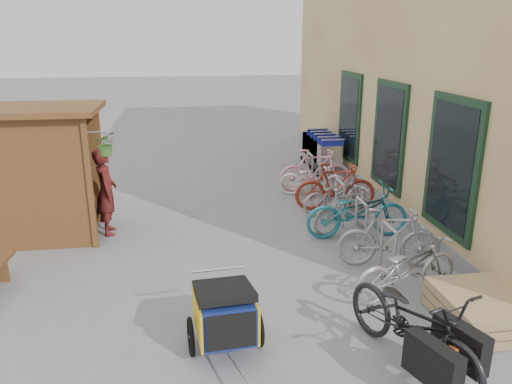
{
  "coord_description": "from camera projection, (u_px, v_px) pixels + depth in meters",
  "views": [
    {
      "loc": [
        -0.68,
        -6.57,
        3.58
      ],
      "look_at": [
        0.5,
        1.5,
        1.0
      ],
      "focal_mm": 35.0,
      "sensor_mm": 36.0,
      "label": 1
    }
  ],
  "objects": [
    {
      "name": "ground",
      "position": [
        237.0,
        288.0,
        7.37
      ],
      "size": [
        80.0,
        80.0,
        0.0
      ],
      "primitive_type": "plane",
      "color": "gray"
    },
    {
      "name": "building",
      "position": [
        495.0,
        39.0,
        11.46
      ],
      "size": [
        6.07,
        13.0,
        7.0
      ],
      "color": "#D3C079",
      "rests_on": "ground"
    },
    {
      "name": "kiosk",
      "position": [
        36.0,
        155.0,
        8.78
      ],
      "size": [
        2.49,
        1.65,
        2.4
      ],
      "color": "brown",
      "rests_on": "ground"
    },
    {
      "name": "bike_rack",
      "position": [
        340.0,
        198.0,
        9.8
      ],
      "size": [
        0.05,
        5.35,
        0.86
      ],
      "color": "#A5A8AD",
      "rests_on": "ground"
    },
    {
      "name": "pallet_stack",
      "position": [
        481.0,
        309.0,
        6.4
      ],
      "size": [
        1.0,
        1.2,
        0.4
      ],
      "color": "tan",
      "rests_on": "ground"
    },
    {
      "name": "shopping_carts",
      "position": [
        320.0,
        147.0,
        13.7
      ],
      "size": [
        0.61,
        2.42,
        1.09
      ],
      "color": "silver",
      "rests_on": "ground"
    },
    {
      "name": "child_trailer",
      "position": [
        225.0,
        312.0,
        5.82
      ],
      "size": [
        0.9,
        1.49,
        0.87
      ],
      "rotation": [
        0.0,
        0.0,
        0.09
      ],
      "color": "navy",
      "rests_on": "ground"
    },
    {
      "name": "cargo_bike",
      "position": [
        414.0,
        324.0,
        5.5
      ],
      "size": [
        1.32,
        2.14,
        1.06
      ],
      "rotation": [
        0.0,
        0.0,
        0.33
      ],
      "color": "black",
      "rests_on": "ground"
    },
    {
      "name": "person_kiosk",
      "position": [
        106.0,
        192.0,
        9.19
      ],
      "size": [
        0.47,
        0.64,
        1.63
      ],
      "primitive_type": "imported",
      "rotation": [
        0.0,
        0.0,
        1.72
      ],
      "color": "maroon",
      "rests_on": "ground"
    },
    {
      "name": "bike_0",
      "position": [
        407.0,
        267.0,
        7.01
      ],
      "size": [
        1.83,
        1.05,
        0.91
      ],
      "primitive_type": "imported",
      "rotation": [
        0.0,
        0.0,
        1.85
      ],
      "color": "#99999D",
      "rests_on": "ground"
    },
    {
      "name": "bike_1",
      "position": [
        389.0,
        238.0,
        7.92
      ],
      "size": [
        1.7,
        0.76,
        0.99
      ],
      "primitive_type": "imported",
      "rotation": [
        0.0,
        0.0,
        1.38
      ],
      "color": "#99999D",
      "rests_on": "ground"
    },
    {
      "name": "bike_2",
      "position": [
        357.0,
        211.0,
        9.09
      ],
      "size": [
        1.91,
        0.7,
        1.0
      ],
      "primitive_type": "imported",
      "rotation": [
        0.0,
        0.0,
        1.55
      ],
      "color": "teal",
      "rests_on": "ground"
    },
    {
      "name": "bike_3",
      "position": [
        347.0,
        210.0,
        9.33
      ],
      "size": [
        1.55,
        0.9,
        0.9
      ],
      "primitive_type": "imported",
      "rotation": [
        0.0,
        0.0,
        1.91
      ],
      "color": "#99999D",
      "rests_on": "ground"
    },
    {
      "name": "bike_4",
      "position": [
        336.0,
        195.0,
        10.36
      ],
      "size": [
        1.6,
        0.89,
        0.79
      ],
      "primitive_type": "imported",
      "rotation": [
        0.0,
        0.0,
        1.82
      ],
      "color": "#99999D",
      "rests_on": "ground"
    },
    {
      "name": "bike_5",
      "position": [
        335.0,
        187.0,
        10.52
      ],
      "size": [
        1.75,
        0.62,
        1.03
      ],
      "primitive_type": "imported",
      "rotation": [
        0.0,
        0.0,
        1.49
      ],
      "color": "#99301B",
      "rests_on": "ground"
    },
    {
      "name": "bike_6",
      "position": [
        313.0,
        179.0,
        11.51
      ],
      "size": [
        1.63,
        0.96,
        0.81
      ],
      "primitive_type": "imported",
      "rotation": [
        0.0,
        0.0,
        1.28
      ],
      "color": "silver",
      "rests_on": "ground"
    },
    {
      "name": "bike_7",
      "position": [
        315.0,
        170.0,
        11.77
      ],
      "size": [
        1.73,
        0.52,
        1.03
      ],
      "primitive_type": "imported",
      "rotation": [
        0.0,
        0.0,
        1.55
      ],
      "color": "#F8A0B6",
      "rests_on": "ground"
    }
  ]
}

